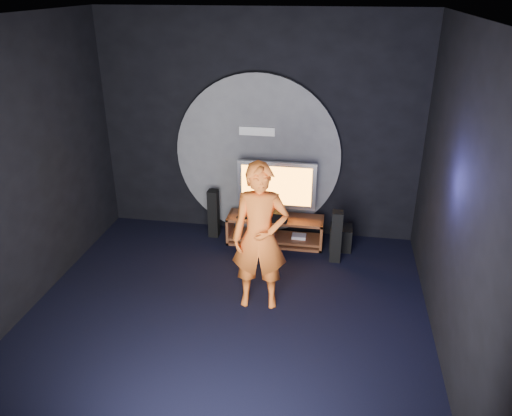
{
  "coord_description": "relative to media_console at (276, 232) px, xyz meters",
  "views": [
    {
      "loc": [
        1.22,
        -4.93,
        3.83
      ],
      "look_at": [
        0.21,
        1.05,
        1.05
      ],
      "focal_mm": 35.0,
      "sensor_mm": 36.0,
      "label": 1
    }
  ],
  "objects": [
    {
      "name": "ceiling",
      "position": [
        -0.36,
        -2.05,
        3.31
      ],
      "size": [
        5.0,
        5.0,
        0.01
      ],
      "primitive_type": "cube",
      "color": "black",
      "rests_on": "back_wall"
    },
    {
      "name": "front_wall",
      "position": [
        -0.36,
        -4.55,
        1.56
      ],
      "size": [
        5.0,
        0.04,
        3.5
      ],
      "primitive_type": "cube",
      "color": "black",
      "rests_on": "ground"
    },
    {
      "name": "tower_speaker_right",
      "position": [
        0.95,
        -0.39,
        0.2
      ],
      "size": [
        0.16,
        0.18,
        0.8
      ],
      "primitive_type": "cube",
      "color": "black",
      "rests_on": "ground"
    },
    {
      "name": "floor",
      "position": [
        -0.36,
        -2.05,
        -0.19
      ],
      "size": [
        5.0,
        5.0,
        0.0
      ],
      "primitive_type": "plane",
      "color": "black",
      "rests_on": "ground"
    },
    {
      "name": "wall_disc_panel",
      "position": [
        -0.36,
        0.39,
        1.11
      ],
      "size": [
        2.6,
        0.11,
        2.6
      ],
      "color": "#515156",
      "rests_on": "ground"
    },
    {
      "name": "tower_speaker_left",
      "position": [
        -1.02,
        0.09,
        0.2
      ],
      "size": [
        0.16,
        0.18,
        0.8
      ],
      "primitive_type": "cube",
      "color": "black",
      "rests_on": "ground"
    },
    {
      "name": "tv",
      "position": [
        -0.01,
        0.07,
        0.74
      ],
      "size": [
        1.21,
        0.22,
        0.89
      ],
      "color": "#A2A1A8",
      "rests_on": "media_console"
    },
    {
      "name": "media_console",
      "position": [
        0.0,
        0.0,
        0.0
      ],
      "size": [
        1.5,
        0.45,
        0.45
      ],
      "color": "brown",
      "rests_on": "ground"
    },
    {
      "name": "player",
      "position": [
        0.01,
        -1.65,
        0.76
      ],
      "size": [
        0.74,
        0.53,
        1.92
      ],
      "primitive_type": "imported",
      "rotation": [
        0.0,
        0.0,
        0.1
      ],
      "color": "orange",
      "rests_on": "ground"
    },
    {
      "name": "left_wall",
      "position": [
        -2.86,
        -2.05,
        1.56
      ],
      "size": [
        0.04,
        5.0,
        3.5
      ],
      "primitive_type": "cube",
      "color": "black",
      "rests_on": "ground"
    },
    {
      "name": "right_wall",
      "position": [
        2.14,
        -2.05,
        1.56
      ],
      "size": [
        0.04,
        5.0,
        3.5
      ],
      "primitive_type": "cube",
      "color": "black",
      "rests_on": "ground"
    },
    {
      "name": "center_speaker",
      "position": [
        -0.01,
        -0.13,
        0.33
      ],
      "size": [
        0.4,
        0.15,
        0.15
      ],
      "primitive_type": "cube",
      "color": "black",
      "rests_on": "media_console"
    },
    {
      "name": "subwoofer",
      "position": [
        1.02,
        -0.01,
        -0.01
      ],
      "size": [
        0.33,
        0.33,
        0.37
      ],
      "primitive_type": "cube",
      "color": "black",
      "rests_on": "ground"
    },
    {
      "name": "remote",
      "position": [
        -0.51,
        -0.12,
        0.27
      ],
      "size": [
        0.18,
        0.05,
        0.02
      ],
      "primitive_type": "cube",
      "color": "black",
      "rests_on": "media_console"
    },
    {
      "name": "back_wall",
      "position": [
        -0.36,
        0.45,
        1.56
      ],
      "size": [
        5.0,
        0.04,
        3.5
      ],
      "primitive_type": "cube",
      "color": "black",
      "rests_on": "ground"
    }
  ]
}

